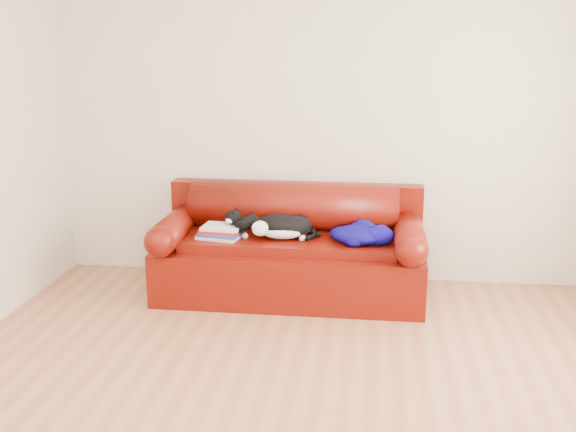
{
  "coord_description": "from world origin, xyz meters",
  "views": [
    {
      "loc": [
        0.44,
        -3.6,
        1.98
      ],
      "look_at": [
        -0.2,
        1.35,
        0.7
      ],
      "focal_mm": 42.0,
      "sensor_mm": 36.0,
      "label": 1
    }
  ],
  "objects_px": {
    "sofa_base": "(290,267)",
    "book_stack": "(221,232)",
    "blanket": "(360,233)",
    "cat": "(281,227)"
  },
  "relations": [
    {
      "from": "blanket",
      "to": "sofa_base",
      "type": "bearing_deg",
      "value": 169.25
    },
    {
      "from": "sofa_base",
      "to": "cat",
      "type": "relative_size",
      "value": 3.14
    },
    {
      "from": "cat",
      "to": "blanket",
      "type": "relative_size",
      "value": 1.3
    },
    {
      "from": "sofa_base",
      "to": "blanket",
      "type": "distance_m",
      "value": 0.65
    },
    {
      "from": "sofa_base",
      "to": "blanket",
      "type": "bearing_deg",
      "value": -10.75
    },
    {
      "from": "sofa_base",
      "to": "book_stack",
      "type": "xyz_separation_m",
      "value": [
        -0.53,
        -0.13,
        0.31
      ]
    },
    {
      "from": "blanket",
      "to": "book_stack",
      "type": "bearing_deg",
      "value": -178.7
    },
    {
      "from": "cat",
      "to": "blanket",
      "type": "distance_m",
      "value": 0.61
    },
    {
      "from": "sofa_base",
      "to": "book_stack",
      "type": "height_order",
      "value": "book_stack"
    },
    {
      "from": "cat",
      "to": "book_stack",
      "type": "bearing_deg",
      "value": 160.37
    }
  ]
}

